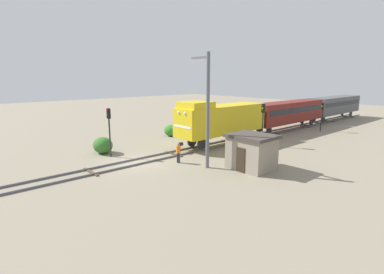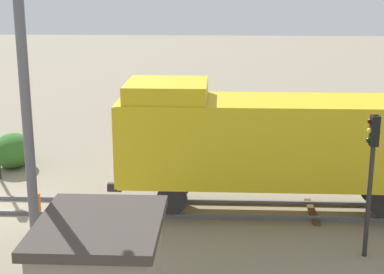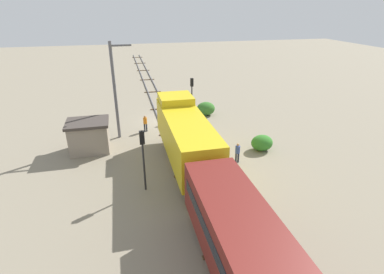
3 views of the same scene
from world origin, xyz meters
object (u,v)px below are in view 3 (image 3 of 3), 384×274
object	(u,v)px
traffic_signal_near	(192,90)
relay_hut	(89,136)
traffic_signal_mid	(143,150)
worker_by_signal	(238,151)
catenary_mast	(115,89)
locomotive	(185,134)
worker_near_track	(145,122)

from	to	relation	value
traffic_signal_near	relay_hut	size ratio (longest dim) A/B	1.25
traffic_signal_mid	worker_by_signal	size ratio (longest dim) A/B	2.59
traffic_signal_near	worker_by_signal	size ratio (longest dim) A/B	2.58
catenary_mast	locomotive	bearing A→B (deg)	125.37
traffic_signal_near	worker_near_track	xyz separation A→B (m)	(5.60, 3.33, -2.05)
traffic_signal_near	worker_by_signal	bearing A→B (deg)	94.93
catenary_mast	relay_hut	size ratio (longest dim) A/B	2.56
worker_by_signal	worker_near_track	bearing A→B (deg)	124.09
traffic_signal_mid	traffic_signal_near	bearing A→B (deg)	-115.60
worker_near_track	relay_hut	bearing A→B (deg)	99.47
catenary_mast	worker_near_track	bearing A→B (deg)	-161.73
worker_near_track	relay_hut	world-z (taller)	relay_hut
worker_near_track	relay_hut	xyz separation A→B (m)	(5.10, 3.20, 0.40)
locomotive	worker_by_signal	xyz separation A→B (m)	(-4.20, 0.46, -1.78)
locomotive	traffic_signal_near	distance (m)	11.59
worker_by_signal	traffic_signal_mid	bearing A→B (deg)	-168.53
locomotive	worker_near_track	bearing A→B (deg)	-72.91
relay_hut	catenary_mast	bearing A→B (deg)	-137.24
locomotive	worker_by_signal	bearing A→B (deg)	173.74
traffic_signal_near	worker_by_signal	distance (m)	11.82
locomotive	catenary_mast	bearing A→B (deg)	-54.63
locomotive	catenary_mast	size ratio (longest dim) A/B	1.30
locomotive	catenary_mast	distance (m)	8.76
traffic_signal_mid	worker_by_signal	world-z (taller)	traffic_signal_mid
worker_by_signal	catenary_mast	distance (m)	12.36
worker_near_track	catenary_mast	xyz separation A→B (m)	(2.54, 0.84, 3.73)
traffic_signal_near	worker_near_track	world-z (taller)	traffic_signal_near
worker_by_signal	catenary_mast	world-z (taller)	catenary_mast
locomotive	traffic_signal_mid	distance (m)	4.31
traffic_signal_near	traffic_signal_mid	bearing A→B (deg)	64.40
locomotive	worker_near_track	size ratio (longest dim) A/B	6.82
worker_near_track	catenary_mast	distance (m)	4.59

